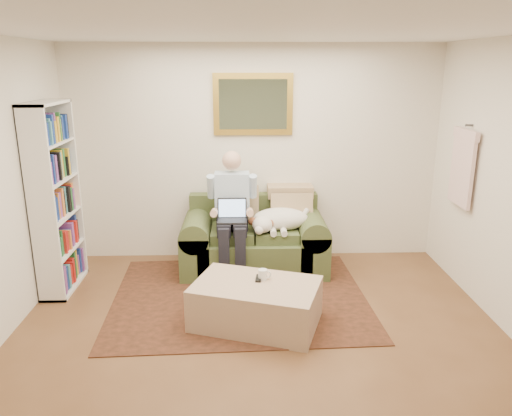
{
  "coord_description": "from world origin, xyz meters",
  "views": [
    {
      "loc": [
        -0.15,
        -3.5,
        2.36
      ],
      "look_at": [
        -0.0,
        1.36,
        0.95
      ],
      "focal_mm": 35.0,
      "sensor_mm": 36.0,
      "label": 1
    }
  ],
  "objects_px": {
    "seated_man": "(232,216)",
    "sleeping_dog": "(281,219)",
    "bookshelf": "(55,199)",
    "ottoman": "(256,304)",
    "coffee_mug": "(263,275)",
    "sofa": "(254,245)",
    "laptop": "(232,215)"
  },
  "relations": [
    {
      "from": "seated_man",
      "to": "sleeping_dog",
      "type": "distance_m",
      "value": 0.56
    },
    {
      "from": "bookshelf",
      "to": "ottoman",
      "type": "bearing_deg",
      "value": -23.11
    },
    {
      "from": "ottoman",
      "to": "coffee_mug",
      "type": "distance_m",
      "value": 0.28
    },
    {
      "from": "sofa",
      "to": "laptop",
      "type": "xyz_separation_m",
      "value": [
        -0.25,
        -0.22,
        0.45
      ]
    },
    {
      "from": "seated_man",
      "to": "sleeping_dog",
      "type": "relative_size",
      "value": 2.04
    },
    {
      "from": "seated_man",
      "to": "laptop",
      "type": "distance_m",
      "value": 0.07
    },
    {
      "from": "sofa",
      "to": "sleeping_dog",
      "type": "distance_m",
      "value": 0.47
    },
    {
      "from": "sofa",
      "to": "seated_man",
      "type": "xyz_separation_m",
      "value": [
        -0.25,
        -0.15,
        0.42
      ]
    },
    {
      "from": "sofa",
      "to": "coffee_mug",
      "type": "relative_size",
      "value": 16.83
    },
    {
      "from": "sofa",
      "to": "ottoman",
      "type": "height_order",
      "value": "sofa"
    },
    {
      "from": "laptop",
      "to": "ottoman",
      "type": "bearing_deg",
      "value": -78.15
    },
    {
      "from": "sofa",
      "to": "laptop",
      "type": "bearing_deg",
      "value": -138.98
    },
    {
      "from": "sleeping_dog",
      "to": "ottoman",
      "type": "bearing_deg",
      "value": -104.52
    },
    {
      "from": "sofa",
      "to": "bookshelf",
      "type": "relative_size",
      "value": 0.84
    },
    {
      "from": "seated_man",
      "to": "sleeping_dog",
      "type": "bearing_deg",
      "value": 7.13
    },
    {
      "from": "coffee_mug",
      "to": "sleeping_dog",
      "type": "bearing_deg",
      "value": 77.45
    },
    {
      "from": "laptop",
      "to": "ottoman",
      "type": "distance_m",
      "value": 1.25
    },
    {
      "from": "sofa",
      "to": "bookshelf",
      "type": "xyz_separation_m",
      "value": [
        -2.1,
        -0.44,
        0.71
      ]
    },
    {
      "from": "sleeping_dog",
      "to": "coffee_mug",
      "type": "bearing_deg",
      "value": -102.55
    },
    {
      "from": "ottoman",
      "to": "bookshelf",
      "type": "height_order",
      "value": "bookshelf"
    },
    {
      "from": "seated_man",
      "to": "sofa",
      "type": "bearing_deg",
      "value": 31.45
    },
    {
      "from": "laptop",
      "to": "coffee_mug",
      "type": "relative_size",
      "value": 3.27
    },
    {
      "from": "laptop",
      "to": "sleeping_dog",
      "type": "bearing_deg",
      "value": 13.64
    },
    {
      "from": "ottoman",
      "to": "laptop",
      "type": "bearing_deg",
      "value": 101.85
    },
    {
      "from": "sleeping_dog",
      "to": "coffee_mug",
      "type": "distance_m",
      "value": 1.19
    },
    {
      "from": "laptop",
      "to": "ottoman",
      "type": "relative_size",
      "value": 0.29
    },
    {
      "from": "sleeping_dog",
      "to": "laptop",
      "type": "bearing_deg",
      "value": -166.36
    },
    {
      "from": "ottoman",
      "to": "coffee_mug",
      "type": "relative_size",
      "value": 11.3
    },
    {
      "from": "sofa",
      "to": "ottoman",
      "type": "bearing_deg",
      "value": -90.86
    },
    {
      "from": "laptop",
      "to": "ottoman",
      "type": "height_order",
      "value": "laptop"
    },
    {
      "from": "seated_man",
      "to": "ottoman",
      "type": "height_order",
      "value": "seated_man"
    },
    {
      "from": "sleeping_dog",
      "to": "ottoman",
      "type": "distance_m",
      "value": 1.36
    }
  ]
}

